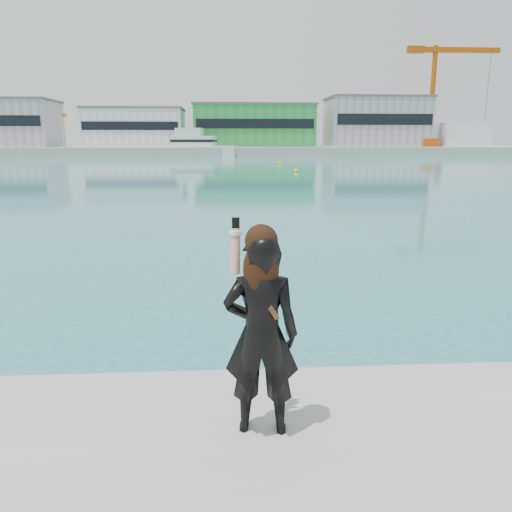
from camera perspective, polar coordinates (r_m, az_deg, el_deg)
The scene contains 14 objects.
ground at distance 5.27m, azimuth -7.98°, elevation -25.51°, with size 500.00×500.00×0.00m, color #187170.
far_quay at distance 134.14m, azimuth -3.83°, elevation 11.95°, with size 320.00×40.00×2.00m, color #9E9E99.
warehouse_grey_left at distance 143.32m, azimuth -27.10°, elevation 13.37°, with size 26.52×16.36×11.50m.
warehouse_white at distance 134.03m, azimuth -13.61°, elevation 14.09°, with size 24.48×15.35×9.50m.
warehouse_green at distance 132.38m, azimuth -0.29°, elevation 14.67°, with size 30.60×16.36×10.50m.
warehouse_grey_right at distance 137.99m, azimuth 13.56°, elevation 14.67°, with size 25.50×15.35×12.50m.
ancillary_shed at distance 143.97m, azimuth 22.33°, elevation 12.69°, with size 12.00×10.00×6.00m, color silver.
dock_crane at distance 137.23m, azimuth 19.99°, elevation 17.13°, with size 23.00×4.00×24.00m.
flagpole_left at distance 130.89m, azimuth -21.20°, elevation 13.53°, with size 1.28×0.16×8.00m.
flagpole_right at distance 127.03m, azimuth 6.46°, elevation 14.34°, with size 1.28×0.16×8.00m.
motor_yacht at distance 117.97m, azimuth -6.88°, elevation 12.39°, with size 18.29×8.17×8.25m.
buoy_near at distance 75.28m, azimuth 2.76°, elevation 10.44°, with size 0.50×0.50×0.50m, color yellow.
buoy_extra at distance 55.17m, azimuth 4.62°, elevation 9.51°, with size 0.50×0.50×0.50m, color yellow.
woman at distance 4.23m, azimuth 0.58°, elevation -8.33°, with size 0.68×0.48×1.85m.
Camera 1 is at (0.40, -4.12, 3.27)m, focal length 35.00 mm.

